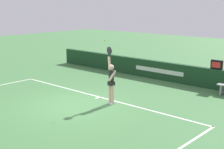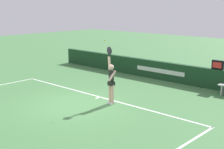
% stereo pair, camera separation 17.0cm
% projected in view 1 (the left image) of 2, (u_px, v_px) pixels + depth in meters
% --- Properties ---
extents(ground_plane, '(60.00, 60.00, 0.00)m').
position_uv_depth(ground_plane, '(73.00, 105.00, 13.21)').
color(ground_plane, '#437943').
extents(court_lines, '(10.85, 5.89, 0.00)m').
position_uv_depth(court_lines, '(48.00, 113.00, 12.28)').
color(court_lines, white).
rests_on(court_lines, ground).
extents(back_wall, '(15.59, 0.28, 1.01)m').
position_uv_depth(back_wall, '(160.00, 70.00, 17.74)').
color(back_wall, '#183D20').
rests_on(back_wall, ground).
extents(speed_display, '(0.57, 0.16, 0.45)m').
position_uv_depth(speed_display, '(217.00, 65.00, 15.45)').
color(speed_display, black).
rests_on(speed_display, back_wall).
extents(tennis_player, '(0.44, 0.43, 2.43)m').
position_uv_depth(tennis_player, '(111.00, 81.00, 13.20)').
color(tennis_player, beige).
rests_on(tennis_player, ground).
extents(tennis_ball, '(0.06, 0.06, 0.06)m').
position_uv_depth(tennis_ball, '(105.00, 40.00, 12.85)').
color(tennis_ball, '#C4DF34').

